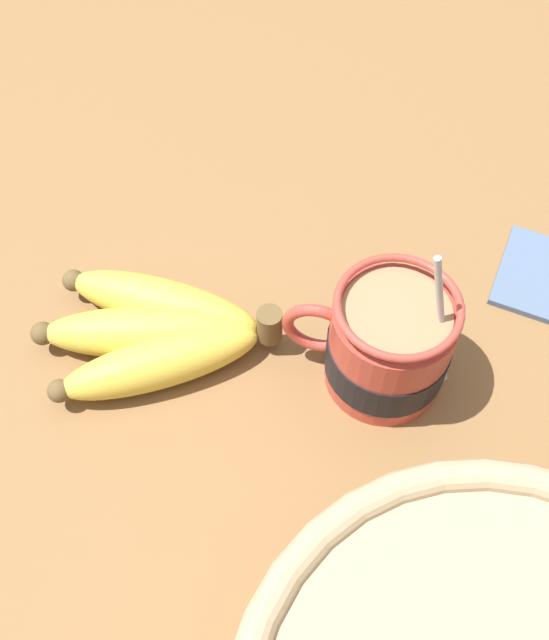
# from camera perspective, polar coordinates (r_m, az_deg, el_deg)

# --- Properties ---
(table) EXTENTS (1.40, 1.40, 0.04)m
(table) POSITION_cam_1_polar(r_m,az_deg,el_deg) (0.59, 3.63, -2.17)
(table) COLOR brown
(table) RESTS_ON ground
(coffee_mug) EXTENTS (0.13, 0.09, 0.15)m
(coffee_mug) POSITION_cam_1_polar(r_m,az_deg,el_deg) (0.53, 8.99, -2.01)
(coffee_mug) COLOR #B23D33
(coffee_mug) RESTS_ON table
(banana_bunch) EXTENTS (0.19, 0.14, 0.04)m
(banana_bunch) POSITION_cam_1_polar(r_m,az_deg,el_deg) (0.56, -9.37, -0.92)
(banana_bunch) COLOR brown
(banana_bunch) RESTS_ON table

